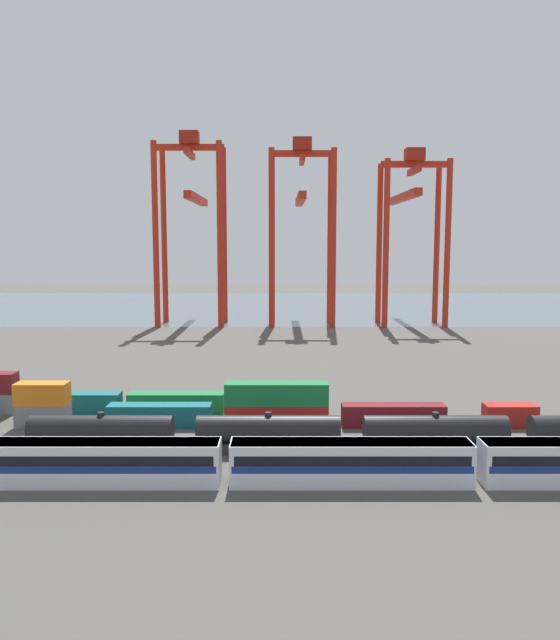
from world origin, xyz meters
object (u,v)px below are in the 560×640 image
(freight_tank_row, at_px, (433,433))
(shipping_container_11, at_px, (70,403))
(passenger_train, at_px, (349,461))
(gantry_crane_west, at_px, (190,212))
(gantry_crane_east, at_px, (408,218))
(gantry_crane_central, at_px, (299,215))
(shipping_container_6, at_px, (391,415))

(freight_tank_row, xyz_separation_m, shipping_container_11, (-42.21, 14.74, -0.64))
(passenger_train, height_order, gantry_crane_west, gantry_crane_west)
(passenger_train, relative_size, gantry_crane_east, 1.45)
(gantry_crane_central, height_order, gantry_crane_east, gantry_crane_central)
(passenger_train, relative_size, shipping_container_6, 5.47)
(passenger_train, height_order, freight_tank_row, freight_tank_row)
(passenger_train, height_order, shipping_container_6, passenger_train)
(gantry_crane_west, xyz_separation_m, gantry_crane_central, (28.80, -0.13, -0.79))
(shipping_container_6, xyz_separation_m, gantry_crane_central, (-7.66, 94.25, 27.46))
(freight_tank_row, height_order, shipping_container_6, freight_tank_row)
(shipping_container_11, bearing_deg, passenger_train, -35.68)
(freight_tank_row, bearing_deg, shipping_container_11, 160.75)
(passenger_train, xyz_separation_m, shipping_container_6, (7.02, 17.75, -0.84))
(passenger_train, height_order, gantry_crane_east, gantry_crane_east)
(shipping_container_11, bearing_deg, shipping_container_6, -8.09)
(passenger_train, height_order, gantry_crane_central, gantry_crane_central)
(passenger_train, relative_size, freight_tank_row, 0.79)
(shipping_container_11, distance_m, gantry_crane_west, 93.19)
(shipping_container_6, bearing_deg, freight_tank_row, -73.87)
(passenger_train, xyz_separation_m, gantry_crane_central, (-0.64, 112.01, 26.62))
(freight_tank_row, relative_size, gantry_crane_west, 1.68)
(shipping_container_11, bearing_deg, gantry_crane_east, 55.89)
(shipping_container_6, relative_size, gantry_crane_central, 0.25)
(gantry_crane_central, bearing_deg, passenger_train, -89.67)
(gantry_crane_central, bearing_deg, shipping_container_11, -109.80)
(freight_tank_row, xyz_separation_m, shipping_container_6, (-2.63, 9.11, -0.64))
(gantry_crane_west, height_order, gantry_crane_east, gantry_crane_west)
(shipping_container_6, bearing_deg, gantry_crane_central, 94.65)
(gantry_crane_west, bearing_deg, shipping_container_11, -92.01)
(freight_tank_row, xyz_separation_m, gantry_crane_west, (-39.10, 103.49, 27.61))
(passenger_train, relative_size, gantry_crane_central, 1.37)
(gantry_crane_west, bearing_deg, gantry_crane_east, 0.87)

